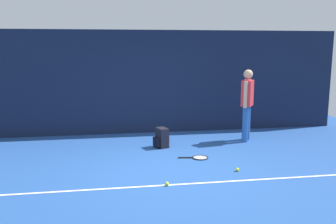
% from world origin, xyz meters
% --- Properties ---
extents(ground_plane, '(12.00, 12.00, 0.00)m').
position_xyz_m(ground_plane, '(0.00, 0.00, 0.00)').
color(ground_plane, '#234C93').
extents(back_fence, '(10.00, 0.10, 2.64)m').
position_xyz_m(back_fence, '(0.00, 3.00, 1.32)').
color(back_fence, '#141E38').
rests_on(back_fence, ground).
extents(court_line, '(9.00, 0.05, 0.00)m').
position_xyz_m(court_line, '(0.00, -0.78, 0.00)').
color(court_line, white).
rests_on(court_line, ground).
extents(tennis_player, '(0.40, 0.46, 1.70)m').
position_xyz_m(tennis_player, '(2.11, 1.75, 0.97)').
color(tennis_player, '#2659A5').
rests_on(tennis_player, ground).
extents(tennis_racket, '(0.63, 0.37, 0.03)m').
position_xyz_m(tennis_racket, '(0.66, 0.57, 0.01)').
color(tennis_racket, black).
rests_on(tennis_racket, ground).
extents(backpack, '(0.35, 0.35, 0.44)m').
position_xyz_m(backpack, '(0.03, 1.50, 0.21)').
color(backpack, black).
rests_on(backpack, ground).
extents(tennis_ball_near_player, '(0.07, 0.07, 0.07)m').
position_xyz_m(tennis_ball_near_player, '(1.16, -0.32, 0.03)').
color(tennis_ball_near_player, '#CCE033').
rests_on(tennis_ball_near_player, ground).
extents(tennis_ball_by_fence, '(0.07, 0.07, 0.07)m').
position_xyz_m(tennis_ball_by_fence, '(-0.21, -0.80, 0.03)').
color(tennis_ball_by_fence, '#CCE033').
rests_on(tennis_ball_by_fence, ground).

